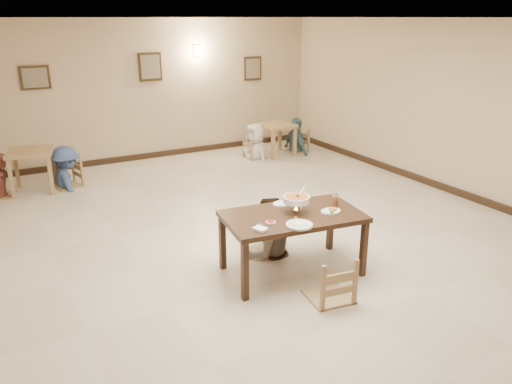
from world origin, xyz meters
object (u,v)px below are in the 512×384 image
main_diner (268,198)px  bg_chair_lr (65,162)px  chair_far (266,221)px  drink_glass (335,200)px  bg_diner_b (63,146)px  bg_diner_c (255,124)px  chair_near (330,257)px  main_table (293,220)px  bg_table_left (31,158)px  bg_table_right (277,130)px  bg_chair_rr (296,130)px  bg_chair_rl (255,138)px  curry_warmer (296,199)px  bg_diner_d (297,118)px

main_diner → bg_chair_lr: 4.62m
chair_far → drink_glass: (0.62, -0.67, 0.41)m
bg_diner_b → bg_diner_c: (4.05, 0.08, 0.00)m
chair_far → chair_near: size_ratio=0.85×
bg_diner_c → main_table: bearing=-34.0°
main_table → bg_table_left: size_ratio=1.93×
bg_diner_b → bg_table_right: bearing=-99.9°
bg_table_right → bg_chair_rr: bg_chair_rr is taller
chair_near → bg_chair_rr: chair_near is taller
bg_chair_rl → bg_diner_b: (-4.05, -0.08, 0.33)m
bg_table_left → bg_chair_rr: size_ratio=0.90×
curry_warmer → main_diner: bearing=94.5°
main_diner → bg_table_left: size_ratio=1.72×
bg_table_left → bg_diner_d: size_ratio=0.56×
curry_warmer → bg_diner_d: bearing=56.3°
bg_table_right → bg_diner_c: (-0.56, 0.02, 0.20)m
bg_table_right → bg_table_left: bearing=-179.8°
bg_table_right → bg_chair_lr: bearing=-179.3°
bg_chair_rl → bg_chair_rr: bg_chair_rr is taller
bg_chair_rr → bg_diner_b: bg_diner_b is taller
main_diner → bg_chair_rl: bearing=-116.9°
bg_chair_lr → bg_chair_rr: size_ratio=0.95×
bg_diner_b → chair_near: bearing=-171.9°
main_table → main_diner: main_diner is taller
curry_warmer → drink_glass: 0.58m
main_diner → bg_diner_b: size_ratio=1.01×
main_diner → bg_chair_rl: 4.83m
bg_chair_lr → bg_chair_rl: 4.05m
main_table → curry_warmer: bearing=30.3°
main_table → bg_table_left: bearing=124.1°
bg_table_right → bg_chair_lr: size_ratio=0.78×
bg_table_left → bg_diner_b: (0.56, -0.04, 0.15)m
bg_diner_c → bg_diner_d: 1.11m
bg_chair_rr → bg_diner_b: 5.17m
bg_chair_rl → bg_diner_c: (0.00, 0.00, 0.33)m
chair_far → chair_near: bearing=-104.0°
curry_warmer → bg_diner_b: bg_diner_b is taller
bg_chair_rl → bg_table_right: bearing=-94.1°
bg_chair_rr → bg_diner_b: bearing=-96.8°
bg_chair_rr → bg_table_right: bearing=-94.4°
drink_glass → bg_diner_d: (2.68, 4.91, -0.04)m
main_table → bg_chair_lr: bearing=118.7°
bg_chair_rl → bg_diner_c: 0.33m
bg_table_left → bg_chair_rr: bg_chair_rr is taller
main_diner → bg_diner_d: 5.43m
chair_near → bg_table_left: chair_near is taller
drink_glass → bg_diner_b: size_ratio=0.09×
bg_table_left → bg_diner_b: bg_diner_b is taller
bg_chair_lr → bg_diner_c: bearing=77.2°
drink_glass → bg_diner_c: size_ratio=0.09×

